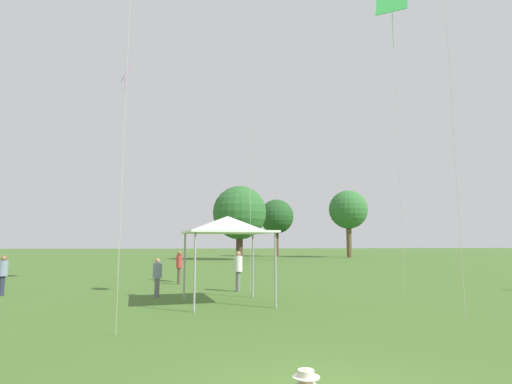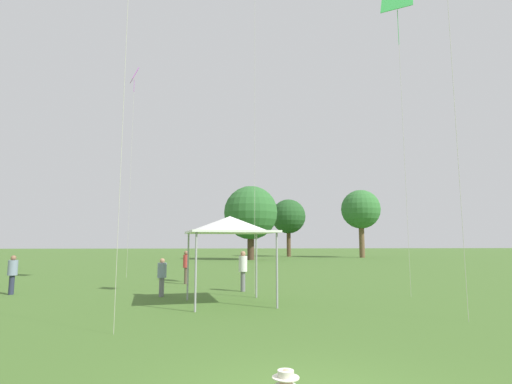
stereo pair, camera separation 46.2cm
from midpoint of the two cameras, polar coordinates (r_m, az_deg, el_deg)
name	(u,v)px [view 2 (the right image)]	position (r m, az deg, el deg)	size (l,w,h in m)	color
person_standing_0	(162,274)	(17.19, -12.53, -11.35)	(0.41, 0.41, 1.56)	slate
person_standing_4	(13,271)	(20.24, -30.88, -9.71)	(0.45, 0.45, 1.65)	#282D42
person_standing_5	(186,264)	(22.15, -9.38, -10.07)	(0.44, 0.44, 1.77)	brown
person_standing_6	(243,267)	(18.57, -1.15, -10.71)	(0.54, 0.54, 1.82)	slate
canopy_tent	(230,225)	(14.84, -2.86, -4.75)	(3.54, 3.54, 3.18)	white
kite_0	(397,6)	(20.90, 20.17, 23.67)	(1.53, 1.31, 13.68)	green
kite_3	(134,83)	(28.98, -16.56, 14.70)	(0.74, 1.04, 13.87)	#B738C6
distant_tree_0	(251,213)	(52.37, -0.49, -3.00)	(7.01, 7.01, 9.62)	#473323
distant_tree_1	(288,217)	(64.75, 4.86, -3.53)	(5.51, 5.51, 9.18)	brown
distant_tree_2	(361,210)	(62.42, 14.94, -2.46)	(5.85, 5.85, 10.15)	brown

